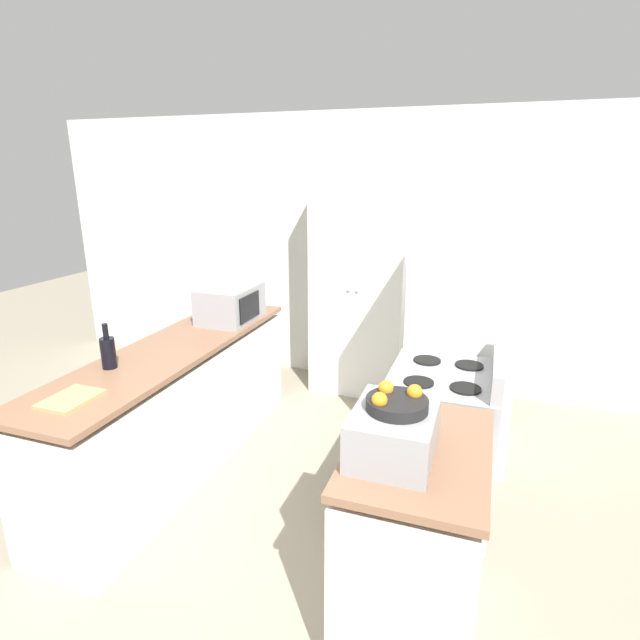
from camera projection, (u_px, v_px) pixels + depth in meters
wall_back at (371, 253)px, 4.84m from camera, size 7.00×0.06×2.60m
counter_left at (177, 409)px, 3.54m from camera, size 0.60×2.38×0.92m
counter_right at (414, 536)px, 2.32m from camera, size 0.60×0.93×0.92m
pantry_cabinet at (360, 285)px, 4.66m from camera, size 0.87×0.51×2.09m
stove at (440, 442)px, 3.08m from camera, size 0.66×0.74×1.08m
refrigerator at (462, 343)px, 3.68m from camera, size 0.76×0.79×1.70m
microwave at (230, 304)px, 3.96m from camera, size 0.38×0.51×0.28m
wine_bottle at (108, 352)px, 3.02m from camera, size 0.09×0.09×0.28m
toaster_oven at (393, 433)px, 2.09m from camera, size 0.35×0.44×0.21m
fruit_bowl at (396, 402)px, 2.06m from camera, size 0.26×0.26×0.10m
cutting_board at (71, 399)px, 2.61m from camera, size 0.22×0.29×0.02m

